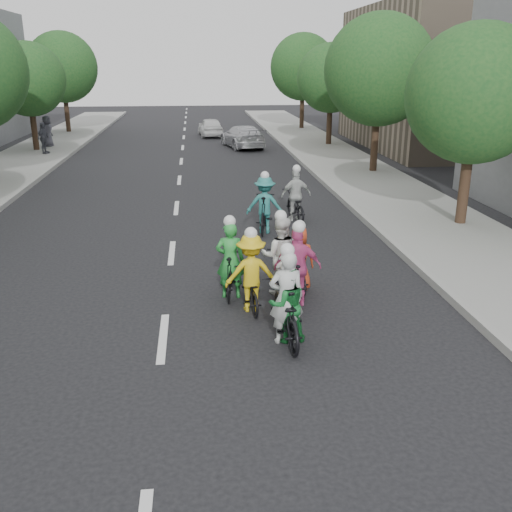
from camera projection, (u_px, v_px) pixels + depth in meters
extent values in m
plane|color=black|center=(163.00, 338.00, 10.57)|extent=(120.00, 120.00, 0.00)
cube|color=gray|center=(397.00, 200.00, 20.77)|extent=(4.00, 80.00, 0.15)
cube|color=#999993|center=(345.00, 201.00, 20.56)|extent=(0.18, 80.00, 0.18)
cube|color=gray|center=(453.00, 77.00, 33.48)|extent=(10.00, 14.00, 8.00)
cylinder|color=black|center=(35.00, 132.00, 31.96)|extent=(0.32, 0.32, 2.27)
sphere|color=#194B1F|center=(28.00, 79.00, 31.05)|extent=(4.00, 4.00, 4.00)
cylinder|color=black|center=(67.00, 116.00, 40.40)|extent=(0.32, 0.32, 2.48)
sphere|color=#194B1F|center=(62.00, 67.00, 39.34)|extent=(4.80, 4.80, 4.80)
cylinder|color=black|center=(464.00, 191.00, 17.30)|extent=(0.32, 0.32, 2.27)
sphere|color=#194B1F|center=(475.00, 94.00, 16.39)|extent=(4.00, 4.00, 4.00)
cylinder|color=black|center=(374.00, 146.00, 25.74)|extent=(0.32, 0.32, 2.48)
sphere|color=#194B1F|center=(379.00, 70.00, 24.68)|extent=(4.80, 4.80, 4.80)
cylinder|color=black|center=(329.00, 127.00, 34.24)|extent=(0.32, 0.32, 2.27)
sphere|color=#194B1F|center=(331.00, 78.00, 33.33)|extent=(4.00, 4.00, 4.00)
cylinder|color=black|center=(302.00, 113.00, 42.68)|extent=(0.32, 0.32, 2.48)
sphere|color=#194B1F|center=(303.00, 67.00, 41.62)|extent=(4.80, 4.80, 4.80)
imported|color=black|center=(285.00, 313.00, 10.35)|extent=(0.79, 2.00, 1.03)
imported|color=silver|center=(286.00, 298.00, 10.15)|extent=(0.66, 0.45, 1.74)
sphere|color=silver|center=(287.00, 250.00, 9.86)|extent=(0.26, 0.26, 0.26)
imported|color=black|center=(287.00, 312.00, 10.41)|extent=(0.62, 1.76, 1.04)
imported|color=#176B2C|center=(288.00, 304.00, 10.26)|extent=(0.73, 0.59, 1.42)
sphere|color=silver|center=(288.00, 266.00, 10.02)|extent=(0.26, 0.26, 0.26)
imported|color=black|center=(251.00, 290.00, 11.74)|extent=(0.64, 1.57, 0.81)
imported|color=yellow|center=(251.00, 273.00, 11.51)|extent=(1.09, 0.67, 1.62)
sphere|color=silver|center=(251.00, 233.00, 11.24)|extent=(0.26, 0.26, 0.26)
imported|color=black|center=(296.00, 282.00, 11.98)|extent=(0.58, 1.60, 0.94)
imported|color=#D64B8F|center=(298.00, 267.00, 11.77)|extent=(1.01, 0.50, 1.67)
sphere|color=silver|center=(299.00, 227.00, 11.49)|extent=(0.26, 0.26, 0.26)
imported|color=black|center=(298.00, 270.00, 12.79)|extent=(0.59, 1.59, 0.83)
imported|color=#B63C1D|center=(299.00, 259.00, 12.59)|extent=(0.72, 0.48, 1.46)
sphere|color=silver|center=(300.00, 226.00, 12.35)|extent=(0.26, 0.26, 0.26)
imported|color=black|center=(230.00, 274.00, 12.37)|extent=(0.64, 1.64, 0.96)
imported|color=green|center=(230.00, 260.00, 12.16)|extent=(0.66, 0.47, 1.68)
sphere|color=silver|center=(230.00, 221.00, 11.88)|extent=(0.26, 0.26, 0.26)
imported|color=black|center=(279.00, 273.00, 12.58)|extent=(0.81, 1.70, 0.86)
imported|color=white|center=(280.00, 256.00, 12.34)|extent=(0.94, 0.78, 1.74)
sphere|color=silver|center=(281.00, 216.00, 12.06)|extent=(0.26, 0.26, 0.26)
imported|color=black|center=(264.00, 213.00, 17.03)|extent=(0.90, 1.96, 1.14)
imported|color=#277774|center=(265.00, 205.00, 16.84)|extent=(1.20, 0.84, 1.70)
sphere|color=silver|center=(265.00, 176.00, 16.56)|extent=(0.26, 0.26, 0.26)
imported|color=black|center=(295.00, 205.00, 18.38)|extent=(0.82, 1.84, 0.93)
imported|color=silver|center=(296.00, 195.00, 18.17)|extent=(1.01, 0.51, 1.65)
sphere|color=silver|center=(297.00, 169.00, 17.90)|extent=(0.26, 0.26, 0.26)
imported|color=#B7B7BC|center=(243.00, 136.00, 33.90)|extent=(2.70, 4.79, 1.31)
imported|color=silver|center=(210.00, 127.00, 39.14)|extent=(1.77, 3.78, 1.25)
imported|color=#4D4F5A|center=(43.00, 138.00, 30.61)|extent=(0.67, 1.05, 1.67)
imported|color=#4A4955|center=(47.00, 131.00, 33.36)|extent=(0.67, 0.93, 1.75)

